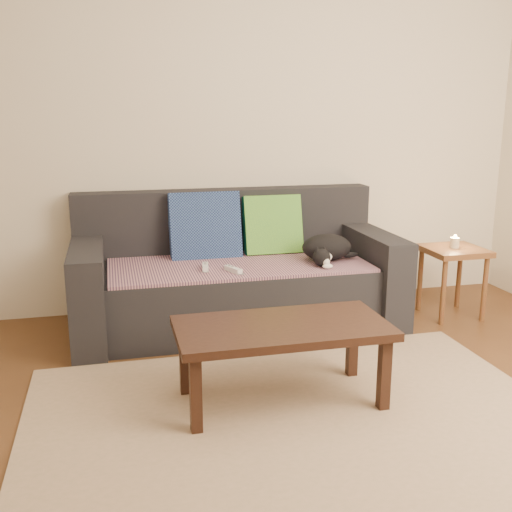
# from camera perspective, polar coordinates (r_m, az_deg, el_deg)

# --- Properties ---
(ground) EXTENTS (4.50, 4.50, 0.00)m
(ground) POSITION_cam_1_polar(r_m,az_deg,el_deg) (2.73, 5.22, -17.29)
(ground) COLOR brown
(ground) RESTS_ON ground
(back_wall) EXTENTS (4.50, 0.04, 2.60)m
(back_wall) POSITION_cam_1_polar(r_m,az_deg,el_deg) (4.28, -3.28, 12.26)
(back_wall) COLOR beige
(back_wall) RESTS_ON ground
(sofa) EXTENTS (2.10, 0.94, 0.87)m
(sofa) POSITION_cam_1_polar(r_m,az_deg,el_deg) (4.01, -1.96, -2.16)
(sofa) COLOR #232328
(sofa) RESTS_ON ground
(throw_blanket) EXTENTS (1.66, 0.74, 0.02)m
(throw_blanket) POSITION_cam_1_polar(r_m,az_deg,el_deg) (3.90, -1.70, -0.81)
(throw_blanket) COLOR #372445
(throw_blanket) RESTS_ON sofa
(cushion_navy) EXTENTS (0.48, 0.23, 0.49)m
(cushion_navy) POSITION_cam_1_polar(r_m,az_deg,el_deg) (4.07, -4.88, 2.66)
(cushion_navy) COLOR #101C47
(cushion_navy) RESTS_ON throw_blanket
(cushion_green) EXTENTS (0.41, 0.20, 0.42)m
(cushion_green) POSITION_cam_1_polar(r_m,az_deg,el_deg) (4.17, 1.57, 2.97)
(cushion_green) COLOR #0D5838
(cushion_green) RESTS_ON throw_blanket
(cat) EXTENTS (0.42, 0.41, 0.17)m
(cat) POSITION_cam_1_polar(r_m,az_deg,el_deg) (3.96, 6.73, 0.73)
(cat) COLOR black
(cat) RESTS_ON throw_blanket
(wii_remote_a) EXTENTS (0.06, 0.15, 0.03)m
(wii_remote_a) POSITION_cam_1_polar(r_m,az_deg,el_deg) (3.75, -4.85, -1.05)
(wii_remote_a) COLOR white
(wii_remote_a) RESTS_ON throw_blanket
(wii_remote_b) EXTENTS (0.09, 0.15, 0.03)m
(wii_remote_b) POSITION_cam_1_polar(r_m,az_deg,el_deg) (3.67, -2.18, -1.30)
(wii_remote_b) COLOR white
(wii_remote_b) RESTS_ON throw_blanket
(side_table) EXTENTS (0.39, 0.39, 0.49)m
(side_table) POSITION_cam_1_polar(r_m,az_deg,el_deg) (4.35, 18.29, -0.36)
(side_table) COLOR brown
(side_table) RESTS_ON ground
(candle) EXTENTS (0.06, 0.06, 0.09)m
(candle) POSITION_cam_1_polar(r_m,az_deg,el_deg) (4.32, 18.41, 1.22)
(candle) COLOR beige
(candle) RESTS_ON side_table
(rug) EXTENTS (2.50, 1.80, 0.01)m
(rug) POSITION_cam_1_polar(r_m,az_deg,el_deg) (2.85, 4.21, -15.71)
(rug) COLOR tan
(rug) RESTS_ON ground
(coffee_table) EXTENTS (1.02, 0.51, 0.41)m
(coffee_table) POSITION_cam_1_polar(r_m,az_deg,el_deg) (2.90, 2.50, -7.45)
(coffee_table) COLOR black
(coffee_table) RESTS_ON rug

